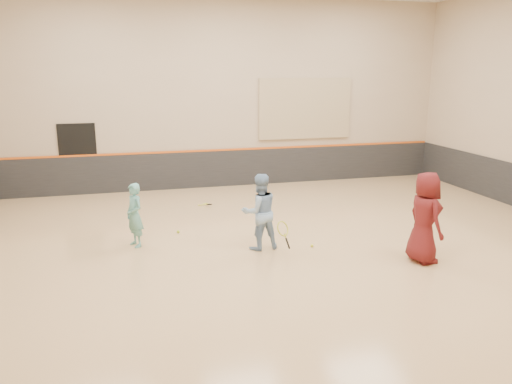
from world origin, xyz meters
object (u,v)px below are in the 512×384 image
object	(u,v)px
instructor	(260,212)
young_man	(425,218)
spare_racket	(203,202)
girl	(135,215)

from	to	relation	value
instructor	young_man	xyz separation A→B (m)	(2.99, -1.54, 0.09)
instructor	spare_racket	distance (m)	3.99
instructor	young_man	bearing A→B (deg)	145.95
girl	spare_racket	size ratio (longest dim) A/B	2.02
girl	spare_racket	distance (m)	3.64
girl	spare_racket	world-z (taller)	girl
instructor	spare_racket	world-z (taller)	instructor
girl	instructor	bearing A→B (deg)	46.09
instructor	spare_racket	bearing A→B (deg)	-87.46
girl	spare_racket	xyz separation A→B (m)	(1.95, 3.01, -0.62)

